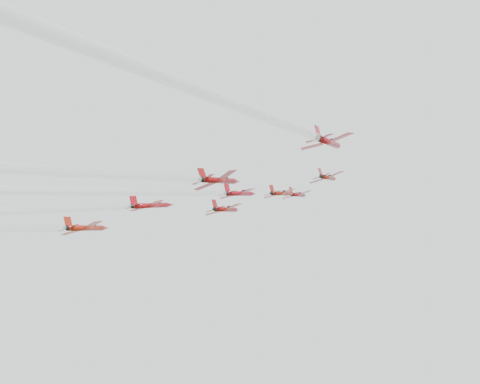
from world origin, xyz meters
The scene contains 6 objects.
jet_lead centered at (2.96, 25.48, 166.00)m, with size 8.48×11.20×5.98m.
jet_row2_left centered at (-11.10, 11.98, 159.64)m, with size 10.61×14.01×7.47m.
jet_row2_center centered at (3.30, 15.72, 161.40)m, with size 8.98×11.86×6.33m.
jet_row2_right centered at (16.28, 15.49, 161.29)m, with size 8.88×11.72×6.25m.
jet_center centered at (1.64, -40.85, 134.62)m, with size 9.24×91.00×43.81m.
jet_rear_farright centered at (30.27, -57.43, 126.80)m, with size 9.59×94.44×45.47m.
Camera 1 is at (58.78, -84.81, 91.49)m, focal length 40.00 mm.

